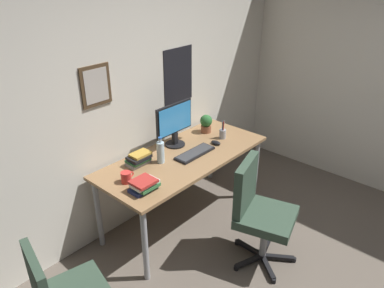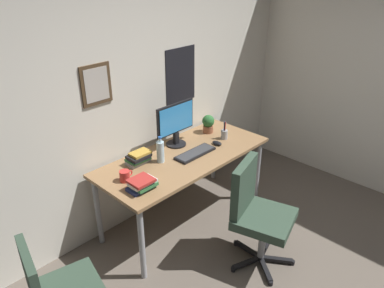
{
  "view_description": "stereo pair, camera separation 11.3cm",
  "coord_description": "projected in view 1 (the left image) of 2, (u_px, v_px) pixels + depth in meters",
  "views": [
    {
      "loc": [
        -2.04,
        -0.41,
        2.4
      ],
      "look_at": [
        0.22,
        1.6,
        0.89
      ],
      "focal_mm": 34.55,
      "sensor_mm": 36.0,
      "label": 1
    },
    {
      "loc": [
        -1.96,
        -0.5,
        2.4
      ],
      "look_at": [
        0.22,
        1.6,
        0.89
      ],
      "focal_mm": 34.55,
      "sensor_mm": 36.0,
      "label": 2
    }
  ],
  "objects": [
    {
      "name": "coffee_mug_near",
      "position": [
        126.0,
        177.0,
        3.05
      ],
      "size": [
        0.12,
        0.09,
        0.1
      ],
      "color": "red",
      "rests_on": "desk"
    },
    {
      "name": "book_stack_left",
      "position": [
        144.0,
        185.0,
        2.95
      ],
      "size": [
        0.23,
        0.17,
        0.1
      ],
      "color": "navy",
      "rests_on": "desk"
    },
    {
      "name": "pen_cup",
      "position": [
        223.0,
        133.0,
        3.81
      ],
      "size": [
        0.07,
        0.07,
        0.2
      ],
      "color": "#9EA0A5",
      "rests_on": "desk"
    },
    {
      "name": "potted_plant",
      "position": [
        206.0,
        123.0,
        3.93
      ],
      "size": [
        0.13,
        0.13,
        0.2
      ],
      "color": "brown",
      "rests_on": "desk"
    },
    {
      "name": "computer_mouse",
      "position": [
        216.0,
        143.0,
        3.7
      ],
      "size": [
        0.06,
        0.11,
        0.04
      ],
      "color": "black",
      "rests_on": "desk"
    },
    {
      "name": "office_chair",
      "position": [
        258.0,
        208.0,
        3.11
      ],
      "size": [
        0.58,
        0.59,
        0.95
      ],
      "color": "#334738",
      "rests_on": "ground_plane"
    },
    {
      "name": "monitor",
      "position": [
        174.0,
        123.0,
        3.59
      ],
      "size": [
        0.46,
        0.2,
        0.43
      ],
      "color": "black",
      "rests_on": "desk"
    },
    {
      "name": "water_bottle",
      "position": [
        161.0,
        152.0,
        3.33
      ],
      "size": [
        0.07,
        0.07,
        0.25
      ],
      "color": "silver",
      "rests_on": "desk"
    },
    {
      "name": "keyboard",
      "position": [
        195.0,
        153.0,
        3.51
      ],
      "size": [
        0.43,
        0.15,
        0.03
      ],
      "color": "black",
      "rests_on": "desk"
    },
    {
      "name": "wall_back",
      "position": [
        131.0,
        94.0,
        3.38
      ],
      "size": [
        4.4,
        0.1,
        2.6
      ],
      "color": "silver",
      "rests_on": "ground_plane"
    },
    {
      "name": "desk",
      "position": [
        184.0,
        162.0,
        3.53
      ],
      "size": [
        1.73,
        0.75,
        0.74
      ],
      "color": "#936D47",
      "rests_on": "ground_plane"
    },
    {
      "name": "book_stack_right",
      "position": [
        139.0,
        159.0,
        3.31
      ],
      "size": [
        0.21,
        0.17,
        0.12
      ],
      "color": "gray",
      "rests_on": "desk"
    }
  ]
}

